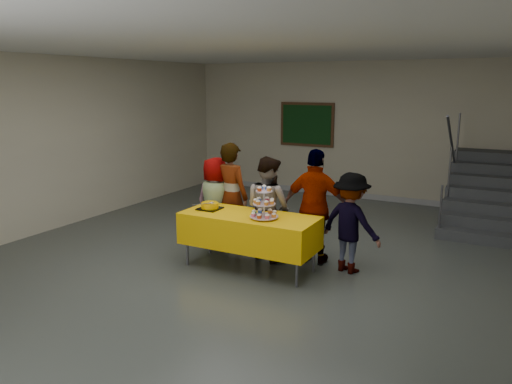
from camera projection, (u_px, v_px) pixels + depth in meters
room_shell at (251, 114)px, 6.50m from camera, size 10.00×10.04×3.02m
bake_table at (249, 230)px, 6.83m from camera, size 1.88×0.78×0.77m
cupcake_stand at (264, 206)px, 6.56m from camera, size 0.38×0.38×0.44m
bear_cake at (210, 205)px, 7.08m from camera, size 0.32×0.36×0.12m
schoolchild_a at (215, 202)px, 7.77m from camera, size 0.71×0.48×1.41m
schoolchild_b at (231, 196)px, 7.64m from camera, size 0.67×0.50×1.66m
schoolchild_c at (268, 208)px, 7.22m from camera, size 0.89×0.79×1.51m
schoolchild_d at (316, 207)px, 7.00m from camera, size 0.99×0.47×1.64m
schoolchild_e at (351, 223)px, 6.71m from camera, size 0.99×0.74×1.37m
staircase at (486, 196)px, 9.16m from camera, size 1.30×2.40×2.04m
noticeboard at (307, 124)px, 11.44m from camera, size 1.30×0.05×1.00m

